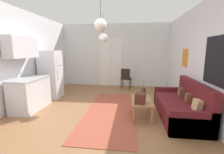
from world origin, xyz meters
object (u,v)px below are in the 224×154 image
(bamboo_vase, at_px, (143,92))
(accent_chair, at_px, (126,78))
(couch, at_px, (182,107))
(pendant_lamp_near, at_px, (101,25))
(refrigerator, at_px, (51,74))
(pendant_lamp_far, at_px, (103,38))
(coffee_table, at_px, (142,102))
(handbag, at_px, (140,98))

(bamboo_vase, height_order, accent_chair, bamboo_vase)
(couch, distance_m, bamboo_vase, 1.00)
(bamboo_vase, bearing_deg, pendant_lamp_near, -135.93)
(couch, height_order, refrigerator, refrigerator)
(couch, bearing_deg, pendant_lamp_far, 149.63)
(accent_chair, bearing_deg, bamboo_vase, 112.66)
(couch, distance_m, pendant_lamp_far, 3.08)
(couch, relative_size, accent_chair, 2.27)
(pendant_lamp_near, xyz_separation_m, pendant_lamp_far, (-0.30, 1.96, -0.10))
(accent_chair, bearing_deg, pendant_lamp_near, 93.61)
(couch, xyz_separation_m, accent_chair, (-1.47, 2.74, 0.21))
(refrigerator, distance_m, pendant_lamp_near, 3.11)
(coffee_table, xyz_separation_m, accent_chair, (-0.49, 2.79, 0.11))
(handbag, bearing_deg, pendant_lamp_far, 125.65)
(refrigerator, bearing_deg, handbag, -26.57)
(pendant_lamp_far, bearing_deg, refrigerator, -176.62)
(couch, relative_size, pendant_lamp_far, 2.16)
(couch, height_order, pendant_lamp_near, pendant_lamp_near)
(refrigerator, bearing_deg, bamboo_vase, -16.87)
(bamboo_vase, relative_size, refrigerator, 0.28)
(couch, xyz_separation_m, handbag, (-1.04, -0.31, 0.28))
(coffee_table, xyz_separation_m, refrigerator, (-3.02, 1.22, 0.45))
(accent_chair, distance_m, pendant_lamp_far, 2.24)
(couch, xyz_separation_m, pendant_lamp_far, (-2.18, 1.28, 1.76))
(coffee_table, bearing_deg, pendant_lamp_far, 131.97)
(bamboo_vase, xyz_separation_m, pendant_lamp_near, (-0.95, -0.92, 1.59))
(couch, distance_m, accent_chair, 3.12)
(handbag, distance_m, pendant_lamp_near, 1.83)
(bamboo_vase, relative_size, accent_chair, 0.52)
(pendant_lamp_near, relative_size, pendant_lamp_far, 0.87)
(coffee_table, bearing_deg, pendant_lamp_near, -145.05)
(couch, bearing_deg, pendant_lamp_near, -160.11)
(accent_chair, bearing_deg, pendant_lamp_far, 74.51)
(pendant_lamp_far, bearing_deg, couch, -30.37)
(accent_chair, distance_m, pendant_lamp_near, 3.82)
(handbag, bearing_deg, accent_chair, 98.05)
(coffee_table, relative_size, refrigerator, 0.56)
(handbag, bearing_deg, bamboo_vase, 78.44)
(refrigerator, bearing_deg, coffee_table, -22.08)
(bamboo_vase, xyz_separation_m, pendant_lamp_far, (-1.25, 1.04, 1.48))
(handbag, distance_m, accent_chair, 3.08)
(coffee_table, height_order, pendant_lamp_far, pendant_lamp_far)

